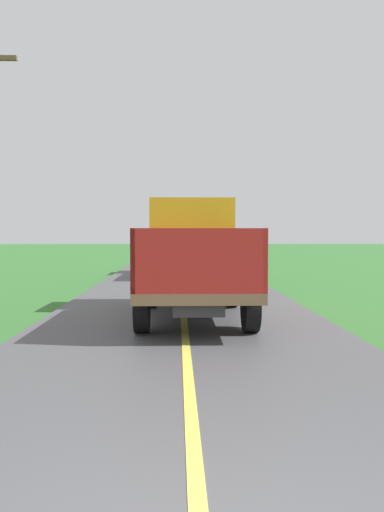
# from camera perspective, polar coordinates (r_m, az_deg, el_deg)

# --- Properties ---
(banana_truck_near) EXTENTS (2.38, 5.82, 2.80)m
(banana_truck_near) POSITION_cam_1_polar(r_m,az_deg,el_deg) (12.05, -0.06, 0.06)
(banana_truck_near) COLOR #2D2D30
(banana_truck_near) RESTS_ON road_surface
(banana_truck_far) EXTENTS (2.38, 5.81, 2.80)m
(banana_truck_far) POSITION_cam_1_polar(r_m,az_deg,el_deg) (23.62, -0.25, 1.26)
(banana_truck_far) COLOR #2D2D30
(banana_truck_far) RESTS_ON road_surface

